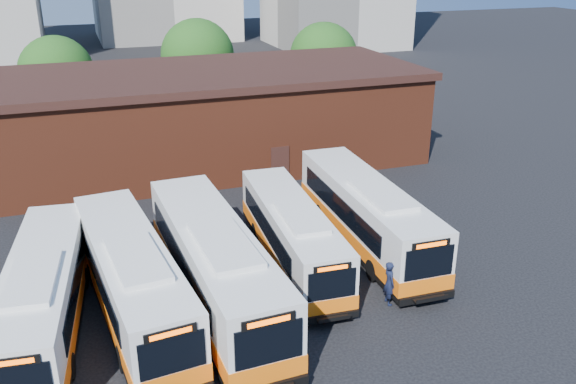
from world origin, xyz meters
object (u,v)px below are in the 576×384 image
object	(u,v)px
bus_mideast	(292,236)
bus_midwest	(215,269)
transit_worker	(389,283)
bus_farwest	(44,298)
bus_west	(133,282)
bus_east	(366,216)

from	to	relation	value
bus_mideast	bus_midwest	bearing A→B (deg)	-148.26
transit_worker	bus_mideast	bearing A→B (deg)	33.10
bus_farwest	bus_west	distance (m)	3.35
bus_midwest	transit_worker	xyz separation A→B (m)	(6.88, -2.44, -0.68)
bus_midwest	bus_west	bearing A→B (deg)	173.43
bus_farwest	bus_east	world-z (taller)	bus_east
bus_west	bus_east	xyz separation A→B (m)	(11.77, 2.65, 0.02)
bus_east	transit_worker	xyz separation A→B (m)	(-1.54, -5.33, -0.59)
bus_farwest	bus_midwest	world-z (taller)	bus_midwest
bus_east	transit_worker	world-z (taller)	bus_east
bus_midwest	transit_worker	size ratio (longest dim) A/B	6.89
bus_farwest	bus_east	xyz separation A→B (m)	(15.13, 2.65, 0.10)
bus_farwest	transit_worker	xyz separation A→B (m)	(13.59, -2.67, -0.49)
bus_midwest	bus_mideast	xyz separation A→B (m)	(4.23, 2.30, -0.25)
bus_west	bus_east	bearing A→B (deg)	6.55
bus_farwest	bus_east	bearing A→B (deg)	16.42
bus_west	bus_midwest	xyz separation A→B (m)	(3.36, -0.23, 0.11)
bus_west	transit_worker	size ratio (longest dim) A/B	6.47
bus_mideast	bus_east	xyz separation A→B (m)	(4.18, 0.59, 0.16)
bus_west	bus_mideast	distance (m)	7.87
bus_farwest	transit_worker	bearing A→B (deg)	-4.66
bus_farwest	bus_mideast	xyz separation A→B (m)	(10.94, 2.07, -0.06)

